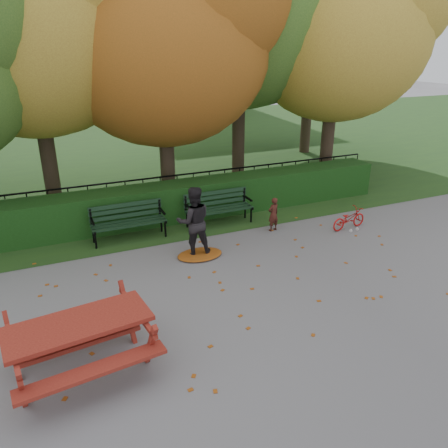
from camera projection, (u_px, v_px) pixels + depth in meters
name	position (u px, v px, depth m)	size (l,w,h in m)	color
ground	(241.00, 300.00, 8.23)	(90.00, 90.00, 0.00)	slate
grass_strip	(109.00, 150.00, 20.08)	(90.00, 90.00, 0.00)	#1D3917
building_right	(175.00, 23.00, 32.63)	(9.00, 6.00, 12.00)	tan
hedge	(169.00, 202.00, 11.85)	(13.00, 0.90, 1.00)	black
iron_fence	(161.00, 193.00, 12.51)	(14.00, 0.04, 1.02)	black
tree_b	(40.00, 5.00, 10.97)	(6.72, 6.40, 8.79)	#2F241C
tree_c	(175.00, 30.00, 11.75)	(6.30, 6.00, 8.00)	#2F241C
tree_e	(351.00, 23.00, 13.61)	(6.09, 5.80, 8.16)	#2F241C
tree_g	(324.00, 21.00, 17.56)	(6.30, 6.00, 8.55)	#2F241C
bench_left	(128.00, 219.00, 10.68)	(1.80, 0.57, 0.88)	black
bench_right	(218.00, 205.00, 11.58)	(1.80, 0.57, 0.88)	black
picnic_table	(79.00, 333.00, 6.21)	(2.17, 1.83, 0.97)	maroon
leaf_pile	(200.00, 255.00, 9.95)	(1.05, 0.73, 0.07)	#65370C
leaf_scatter	(235.00, 292.00, 8.48)	(9.00, 5.70, 0.01)	#65370C
child	(273.00, 214.00, 11.17)	(0.33, 0.21, 0.89)	#3C1913
adult	(194.00, 222.00, 9.75)	(0.79, 0.61, 1.62)	black
bicycle	(349.00, 219.00, 11.35)	(0.37, 1.06, 0.56)	#B21010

